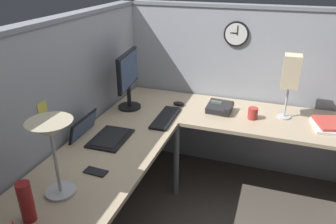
{
  "coord_description": "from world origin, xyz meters",
  "views": [
    {
      "loc": [
        -2.09,
        -0.54,
        1.89
      ],
      "look_at": [
        0.13,
        0.22,
        0.82
      ],
      "focal_mm": 34.69,
      "sensor_mm": 36.0,
      "label": 1
    }
  ],
  "objects_px": {
    "keyboard": "(166,118)",
    "book_stack": "(328,125)",
    "computer_mouse": "(179,104)",
    "laptop": "(99,134)",
    "wall_clock": "(236,34)",
    "office_phone": "(220,108)",
    "desk_lamp_paper": "(291,73)",
    "cell_phone": "(96,172)",
    "desk_lamp_dome": "(51,135)",
    "coffee_mug": "(253,113)",
    "thermos_flask": "(26,202)",
    "monitor": "(128,76)"
  },
  "relations": [
    {
      "from": "laptop",
      "to": "wall_clock",
      "type": "bearing_deg",
      "value": -36.07
    },
    {
      "from": "wall_clock",
      "to": "office_phone",
      "type": "bearing_deg",
      "value": 174.17
    },
    {
      "from": "computer_mouse",
      "to": "book_stack",
      "type": "xyz_separation_m",
      "value": [
        -0.04,
        -1.23,
        0.0
      ]
    },
    {
      "from": "keyboard",
      "to": "book_stack",
      "type": "relative_size",
      "value": 1.36
    },
    {
      "from": "office_phone",
      "to": "coffee_mug",
      "type": "xyz_separation_m",
      "value": [
        -0.05,
        -0.28,
        0.01
      ]
    },
    {
      "from": "keyboard",
      "to": "thermos_flask",
      "type": "height_order",
      "value": "thermos_flask"
    },
    {
      "from": "computer_mouse",
      "to": "office_phone",
      "type": "xyz_separation_m",
      "value": [
        -0.02,
        -0.38,
        0.02
      ]
    },
    {
      "from": "laptop",
      "to": "desk_lamp_paper",
      "type": "distance_m",
      "value": 1.56
    },
    {
      "from": "monitor",
      "to": "coffee_mug",
      "type": "distance_m",
      "value": 1.09
    },
    {
      "from": "thermos_flask",
      "to": "coffee_mug",
      "type": "distance_m",
      "value": 1.81
    },
    {
      "from": "keyboard",
      "to": "monitor",
      "type": "bearing_deg",
      "value": 71.99
    },
    {
      "from": "office_phone",
      "to": "wall_clock",
      "type": "bearing_deg",
      "value": -5.83
    },
    {
      "from": "thermos_flask",
      "to": "desk_lamp_paper",
      "type": "relative_size",
      "value": 0.42
    },
    {
      "from": "desk_lamp_paper",
      "to": "office_phone",
      "type": "bearing_deg",
      "value": 97.14
    },
    {
      "from": "laptop",
      "to": "desk_lamp_dome",
      "type": "distance_m",
      "value": 0.73
    },
    {
      "from": "laptop",
      "to": "cell_phone",
      "type": "bearing_deg",
      "value": -152.38
    },
    {
      "from": "monitor",
      "to": "computer_mouse",
      "type": "height_order",
      "value": "monitor"
    },
    {
      "from": "office_phone",
      "to": "desk_lamp_dome",
      "type": "bearing_deg",
      "value": 155.0
    },
    {
      "from": "desk_lamp_dome",
      "to": "desk_lamp_paper",
      "type": "relative_size",
      "value": 0.84
    },
    {
      "from": "keyboard",
      "to": "book_stack",
      "type": "bearing_deg",
      "value": -79.08
    },
    {
      "from": "monitor",
      "to": "desk_lamp_paper",
      "type": "height_order",
      "value": "desk_lamp_paper"
    },
    {
      "from": "monitor",
      "to": "desk_lamp_dome",
      "type": "height_order",
      "value": "monitor"
    },
    {
      "from": "coffee_mug",
      "to": "book_stack",
      "type": "bearing_deg",
      "value": -87.03
    },
    {
      "from": "laptop",
      "to": "book_stack",
      "type": "xyz_separation_m",
      "value": [
        0.72,
        -1.61,
        -0.0
      ]
    },
    {
      "from": "office_phone",
      "to": "desk_lamp_paper",
      "type": "distance_m",
      "value": 0.63
    },
    {
      "from": "computer_mouse",
      "to": "office_phone",
      "type": "bearing_deg",
      "value": -93.27
    },
    {
      "from": "desk_lamp_dome",
      "to": "book_stack",
      "type": "bearing_deg",
      "value": -47.77
    },
    {
      "from": "desk_lamp_dome",
      "to": "desk_lamp_paper",
      "type": "distance_m",
      "value": 1.84
    },
    {
      "from": "monitor",
      "to": "thermos_flask",
      "type": "relative_size",
      "value": 2.27
    },
    {
      "from": "office_phone",
      "to": "keyboard",
      "type": "bearing_deg",
      "value": 125.73
    },
    {
      "from": "computer_mouse",
      "to": "cell_phone",
      "type": "xyz_separation_m",
      "value": [
        -1.16,
        0.17,
        -0.01
      ]
    },
    {
      "from": "wall_clock",
      "to": "book_stack",
      "type": "bearing_deg",
      "value": -114.55
    },
    {
      "from": "desk_lamp_paper",
      "to": "wall_clock",
      "type": "xyz_separation_m",
      "value": [
        0.29,
        0.49,
        0.22
      ]
    },
    {
      "from": "desk_lamp_paper",
      "to": "wall_clock",
      "type": "distance_m",
      "value": 0.61
    },
    {
      "from": "computer_mouse",
      "to": "book_stack",
      "type": "height_order",
      "value": "book_stack"
    },
    {
      "from": "thermos_flask",
      "to": "computer_mouse",
      "type": "bearing_deg",
      "value": -9.67
    },
    {
      "from": "keyboard",
      "to": "cell_phone",
      "type": "distance_m",
      "value": 0.86
    },
    {
      "from": "desk_lamp_dome",
      "to": "thermos_flask",
      "type": "relative_size",
      "value": 2.02
    },
    {
      "from": "monitor",
      "to": "office_phone",
      "type": "distance_m",
      "value": 0.83
    },
    {
      "from": "computer_mouse",
      "to": "wall_clock",
      "type": "xyz_separation_m",
      "value": [
        0.33,
        -0.42,
        0.59
      ]
    },
    {
      "from": "keyboard",
      "to": "thermos_flask",
      "type": "xyz_separation_m",
      "value": [
        -1.31,
        0.26,
        0.1
      ]
    },
    {
      "from": "keyboard",
      "to": "wall_clock",
      "type": "bearing_deg",
      "value": -35.32
    },
    {
      "from": "monitor",
      "to": "laptop",
      "type": "relative_size",
      "value": 1.29
    },
    {
      "from": "desk_lamp_dome",
      "to": "coffee_mug",
      "type": "bearing_deg",
      "value": -34.67
    },
    {
      "from": "laptop",
      "to": "keyboard",
      "type": "distance_m",
      "value": 0.58
    },
    {
      "from": "cell_phone",
      "to": "book_stack",
      "type": "bearing_deg",
      "value": -48.75
    },
    {
      "from": "monitor",
      "to": "computer_mouse",
      "type": "distance_m",
      "value": 0.52
    },
    {
      "from": "desk_lamp_paper",
      "to": "keyboard",
      "type": "bearing_deg",
      "value": 110.9
    },
    {
      "from": "monitor",
      "to": "computer_mouse",
      "type": "xyz_separation_m",
      "value": [
        0.19,
        -0.4,
        -0.28
      ]
    },
    {
      "from": "laptop",
      "to": "book_stack",
      "type": "bearing_deg",
      "value": -65.87
    }
  ]
}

